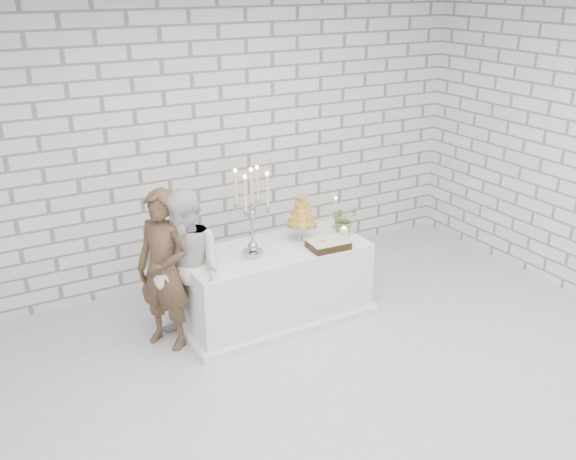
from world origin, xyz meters
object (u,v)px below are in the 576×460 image
object	(u,v)px
candelabra	(252,213)
croquembouche	(302,216)
groom	(164,270)
bride	(187,270)
cake_table	(275,283)

from	to	relation	value
candelabra	croquembouche	distance (m)	0.66
groom	croquembouche	xyz separation A→B (m)	(1.45, 0.02, 0.24)
groom	bride	size ratio (longest dim) A/B	1.01
cake_table	candelabra	bearing A→B (deg)	-167.71
candelabra	croquembouche	xyz separation A→B (m)	(0.62, 0.14, -0.19)
bride	candelabra	size ratio (longest dim) A/B	1.73
groom	cake_table	bearing A→B (deg)	52.87
candelabra	croquembouche	size ratio (longest dim) A/B	1.78
cake_table	bride	xyz separation A→B (m)	(-0.91, -0.04, 0.37)
croquembouche	bride	bearing A→B (deg)	-174.53
cake_table	groom	bearing A→B (deg)	176.92
candelabra	cake_table	bearing A→B (deg)	12.29
cake_table	groom	world-z (taller)	groom
cake_table	bride	size ratio (longest dim) A/B	1.21
groom	candelabra	distance (m)	0.94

